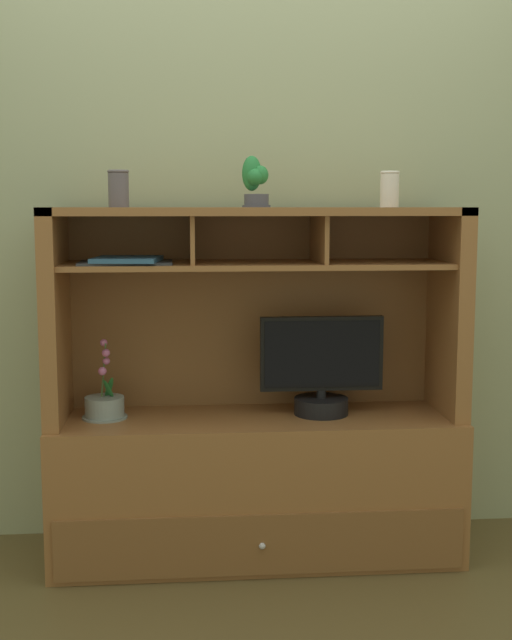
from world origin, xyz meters
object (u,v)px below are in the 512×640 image
object	(u,v)px
potted_orchid	(105,406)
potted_succulent	(255,182)
media_console	(256,448)
tv_monitor	(321,374)
ceramic_vase	(119,188)
accent_vase	(390,189)
magazine_stack_left	(127,261)

from	to	relation	value
potted_orchid	potted_succulent	world-z (taller)	potted_succulent
media_console	tv_monitor	world-z (taller)	media_console
ceramic_vase	accent_vase	distance (m)	1.00
ceramic_vase	magazine_stack_left	bearing A→B (deg)	-59.69
media_console	ceramic_vase	xyz separation A→B (m)	(-0.50, -0.01, 0.99)
potted_orchid	ceramic_vase	xyz separation A→B (m)	(0.07, -0.02, 0.81)
ceramic_vase	tv_monitor	bearing A→B (deg)	0.46
accent_vase	tv_monitor	bearing A→B (deg)	179.95
media_console	magazine_stack_left	bearing A→B (deg)	-172.70
media_console	ceramic_vase	size ratio (longest dim) A/B	11.48
media_console	potted_succulent	size ratio (longest dim) A/B	8.22
magazine_stack_left	accent_vase	distance (m)	1.01
potted_succulent	accent_vase	size ratio (longest dim) A/B	1.40
media_console	magazine_stack_left	xyz separation A→B (m)	(-0.47, -0.06, 0.73)
ceramic_vase	potted_orchid	bearing A→B (deg)	166.86
tv_monitor	potted_succulent	distance (m)	0.76
media_console	tv_monitor	xyz separation A→B (m)	(0.25, -0.01, 0.29)
ceramic_vase	accent_vase	xyz separation A→B (m)	(1.00, 0.01, -0.00)
tv_monitor	potted_orchid	world-z (taller)	tv_monitor
media_console	ceramic_vase	distance (m)	1.11
media_console	ceramic_vase	bearing A→B (deg)	-178.34
tv_monitor	magazine_stack_left	size ratio (longest dim) A/B	1.39
potted_orchid	accent_vase	bearing A→B (deg)	-0.57
potted_orchid	magazine_stack_left	size ratio (longest dim) A/B	0.89
potted_orchid	magazine_stack_left	distance (m)	0.56
potted_orchid	ceramic_vase	world-z (taller)	ceramic_vase
potted_orchid	accent_vase	world-z (taller)	accent_vase
tv_monitor	accent_vase	world-z (taller)	accent_vase
tv_monitor	accent_vase	size ratio (longest dim) A/B	3.50
magazine_stack_left	potted_succulent	xyz separation A→B (m)	(0.47, 0.04, 0.28)
magazine_stack_left	ceramic_vase	bearing A→B (deg)	120.31
potted_succulent	ceramic_vase	distance (m)	0.50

